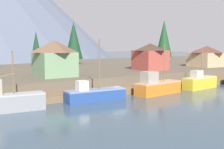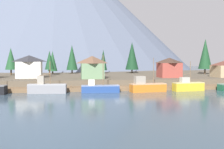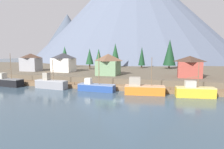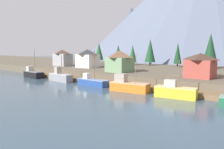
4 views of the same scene
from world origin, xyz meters
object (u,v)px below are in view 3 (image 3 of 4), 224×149
Objects in this scene: fishing_boat_orange at (143,89)px; house_green at (108,64)px; fishing_boat_yellow at (195,91)px; conifer_back_right at (170,52)px; conifer_near_left at (65,55)px; house_white at (64,62)px; conifer_centre at (90,56)px; fishing_boat_grey at (51,84)px; conifer_mid_right at (115,54)px; conifer_back_left at (142,56)px; house_red at (189,66)px; conifer_mid_left at (99,57)px; house_grey at (31,62)px; fishing_boat_black at (8,82)px; fishing_boat_blue at (96,87)px.

house_green is (-12.35, 13.38, 4.45)m from fishing_boat_orange.
fishing_boat_yellow is 0.67× the size of conifer_back_right.
fishing_boat_yellow is at bearing -33.83° from conifer_near_left.
conifer_centre reaches higher than house_white.
fishing_boat_yellow is 26.94m from house_green.
fishing_boat_grey is at bearing 172.15° from fishing_boat_yellow.
conifer_mid_right is (12.55, 23.44, 2.68)m from house_white.
house_green is at bearing -102.98° from conifer_back_left.
conifer_centre is at bearing 67.05° from house_white.
house_white is 0.79× the size of conifer_near_left.
fishing_boat_grey is at bearing -70.33° from house_white.
conifer_mid_left is (-35.80, 24.93, 1.69)m from house_red.
fishing_boat_grey is 0.97× the size of conifer_near_left.
conifer_mid_right is 11.92m from conifer_back_left.
fishing_boat_orange is 46.53m from house_grey.
house_white is at bearing -136.59° from conifer_back_left.
conifer_back_left is at bearing 57.74° from fishing_boat_black.
conifer_mid_right reaches higher than conifer_mid_left.
conifer_back_right is at bearing 21.19° from conifer_centre.
conifer_mid_left is at bearing 145.15° from house_red.
house_green is 21.12m from conifer_centre.
fishing_boat_black is 1.01× the size of fishing_boat_orange.
conifer_back_left reaches higher than house_white.
conifer_mid_right reaches higher than house_white.
house_grey is 0.95× the size of house_white.
fishing_boat_yellow is at bearing -82.73° from conifer_back_right.
conifer_near_left reaches higher than conifer_mid_left.
fishing_boat_grey is 34.83m from fishing_boat_yellow.
conifer_centre is (-19.42, -11.28, -0.02)m from conifer_back_left.
conifer_back_right is at bearing 101.14° from house_red.
conifer_back_left is at bearing 71.71° from fishing_boat_grey.
conifer_mid_right reaches higher than house_red.
conifer_mid_left is at bearing 124.85° from fishing_boat_yellow.
conifer_centre reaches higher than fishing_boat_blue.
fishing_boat_yellow is at bearing -67.79° from conifer_back_left.
house_white reaches higher than fishing_boat_grey.
fishing_boat_orange is at bearing 5.04° from fishing_boat_black.
conifer_back_right is at bearing 4.70° from conifer_mid_left.
conifer_back_right is (17.01, 41.27, 8.19)m from fishing_boat_blue.
house_green is 0.82× the size of conifer_mid_left.
fishing_boat_orange is 1.29× the size of house_grey.
house_white is (-6.30, 17.62, 4.58)m from fishing_boat_grey.
conifer_mid_right is (-6.27, 40.94, 7.54)m from fishing_boat_blue.
conifer_back_right reaches higher than house_green.
house_white is 0.81× the size of conifer_back_left.
fishing_boat_grey is 42.17m from conifer_mid_right.
house_red is at bearing 45.55° from fishing_boat_orange.
conifer_centre is at bearing 122.79° from fishing_boat_orange.
house_white is at bearing 174.94° from house_red.
fishing_boat_blue is at bearing 171.67° from fishing_boat_yellow.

